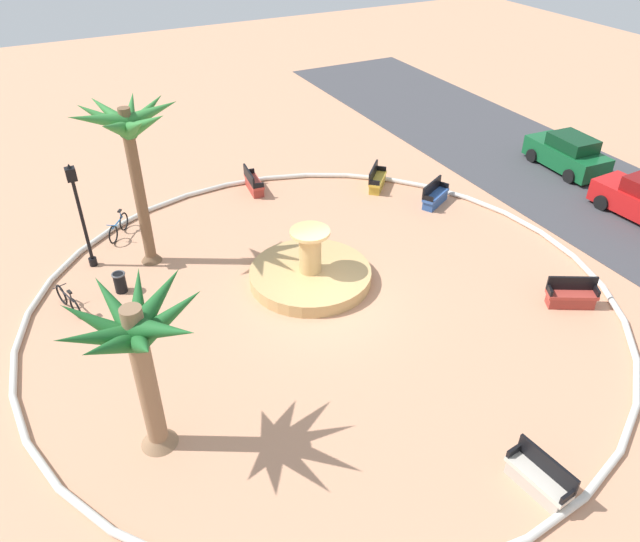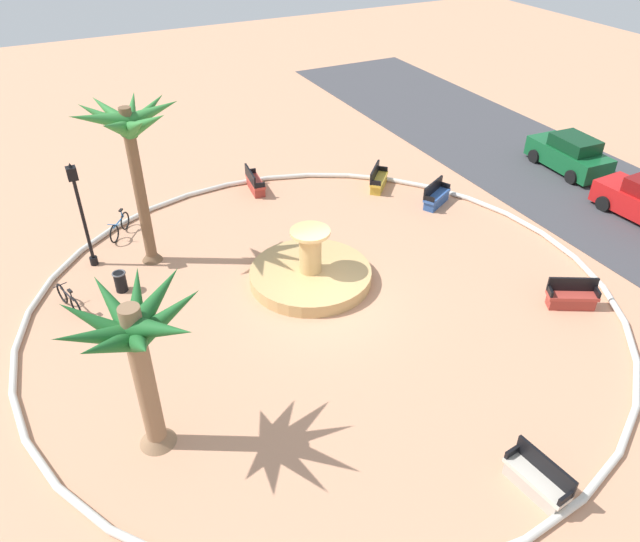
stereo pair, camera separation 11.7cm
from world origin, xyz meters
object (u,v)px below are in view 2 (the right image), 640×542
object	(u,v)px
palm_tree_by_curb	(130,136)
lamppost	(80,207)
parked_car_leftmost	(569,154)
palm_tree_near_fountain	(135,340)
fountain	(311,274)
bench_north	(572,298)
bench_southeast	(378,181)
trash_bin	(120,281)
bicycle_by_lamppost	(120,227)
bench_east	(436,197)
bench_southwest	(255,184)
bench_west	(537,481)
bicycle_red_frame	(69,300)

from	to	relation	value
palm_tree_by_curb	lamppost	distance (m)	3.19
parked_car_leftmost	palm_tree_near_fountain	bearing A→B (deg)	-70.93
palm_tree_near_fountain	lamppost	world-z (taller)	palm_tree_near_fountain
fountain	bench_north	distance (m)	8.60
bench_southeast	trash_bin	bearing A→B (deg)	-76.99
fountain	palm_tree_near_fountain	bearing A→B (deg)	-54.84
palm_tree_near_fountain	lamppost	xyz separation A→B (m)	(-8.99, -0.04, -1.04)
bicycle_by_lamppost	bench_southeast	bearing A→B (deg)	84.82
bench_east	bench_southwest	bearing A→B (deg)	-126.08
bench_southwest	palm_tree_near_fountain	bearing A→B (deg)	-31.68
palm_tree_by_curb	lamppost	world-z (taller)	palm_tree_by_curb
bench_north	bench_east	bearing A→B (deg)	178.53
bench_west	bench_north	world-z (taller)	same
bicycle_red_frame	lamppost	bearing A→B (deg)	154.56
fountain	palm_tree_near_fountain	world-z (taller)	palm_tree_near_fountain
palm_tree_near_fountain	bench_east	xyz separation A→B (m)	(-7.21, 13.61, -3.00)
palm_tree_near_fountain	bench_west	xyz separation A→B (m)	(5.32, 7.44, -3.00)
bench_north	trash_bin	world-z (taller)	bench_north
bench_east	bench_north	distance (m)	7.73
bench_north	lamppost	distance (m)	16.58
bench_west	bench_north	distance (m)	7.67
bicycle_red_frame	bench_north	bearing A→B (deg)	63.94
fountain	trash_bin	bearing A→B (deg)	-111.58
palm_tree_near_fountain	bench_west	world-z (taller)	palm_tree_near_fountain
fountain	parked_car_leftmost	world-z (taller)	fountain
bench_east	lamppost	size ratio (longest dim) A/B	0.42
palm_tree_near_fountain	parked_car_leftmost	world-z (taller)	palm_tree_near_fountain
bench_west	bench_north	xyz separation A→B (m)	(-4.80, 5.98, 0.00)
parked_car_leftmost	bench_east	bearing A→B (deg)	-89.31
palm_tree_by_curb	bench_southwest	world-z (taller)	palm_tree_by_curb
bench_west	bench_southeast	distance (m)	15.69
bicycle_by_lamppost	parked_car_leftmost	world-z (taller)	parked_car_leftmost
bicycle_by_lamppost	parked_car_leftmost	distance (m)	20.15
fountain	palm_tree_by_curb	bearing A→B (deg)	-129.63
parked_car_leftmost	bench_southwest	bearing A→B (deg)	-108.08
fountain	bicycle_red_frame	distance (m)	7.91
palm_tree_near_fountain	bench_north	distance (m)	13.75
bicycle_by_lamppost	fountain	bearing A→B (deg)	40.81
bench_southwest	bench_southeast	bearing A→B (deg)	66.10
palm_tree_near_fountain	palm_tree_by_curb	bearing A→B (deg)	167.07
trash_bin	bicycle_by_lamppost	xyz separation A→B (m)	(-3.70, 0.72, -0.00)
bicycle_red_frame	palm_tree_by_curb	bearing A→B (deg)	119.29
lamppost	trash_bin	size ratio (longest dim) A/B	5.41
lamppost	parked_car_leftmost	distance (m)	21.28
palm_tree_near_fountain	lamppost	size ratio (longest dim) A/B	1.15
bench_southwest	bicycle_by_lamppost	distance (m)	6.16
palm_tree_by_curb	bench_north	size ratio (longest dim) A/B	3.62
palm_tree_by_curb	fountain	bearing A→B (deg)	50.37
bench_east	parked_car_leftmost	distance (m)	7.52
lamppost	trash_bin	bearing A→B (deg)	15.17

